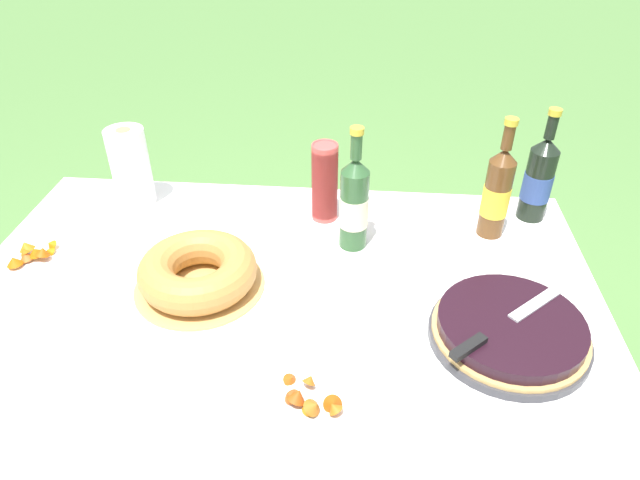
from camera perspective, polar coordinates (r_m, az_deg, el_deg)
The scene contains 13 objects.
ground_plane at distance 1.87m, azimuth -3.32°, elevation -21.52°, with size 16.00×16.00×0.00m, color #568442.
garden_table at distance 1.40m, azimuth -4.17°, elevation -7.65°, with size 1.52×1.02×0.67m.
tablecloth at distance 1.37m, azimuth -4.25°, elevation -6.11°, with size 1.53×1.03×0.10m.
berry_tart at distance 1.29m, azimuth 18.44°, elevation -8.57°, with size 0.34×0.34×0.06m.
serving_knife at distance 1.25m, azimuth 17.93°, elevation -8.00°, with size 0.29×0.27×0.01m.
bundt_cake at distance 1.38m, azimuth -12.11°, elevation -3.11°, with size 0.31×0.31×0.09m.
cup_stack at distance 1.57m, azimuth 0.47°, elevation 5.78°, with size 0.07×0.07×0.23m.
cider_bottle_green at distance 1.45m, azimuth 3.43°, elevation 3.68°, with size 0.07×0.07×0.33m.
cider_bottle_amber at distance 1.56m, azimuth 17.28°, elevation 4.56°, with size 0.07×0.07×0.33m.
juice_bottle_red at distance 1.68m, azimuth 21.01°, elevation 5.72°, with size 0.08×0.08×0.32m.
snack_plate_near at distance 1.12m, azimuth -1.17°, elevation -15.73°, with size 0.20×0.20×0.05m.
snack_plate_left at distance 1.61m, azimuth -26.34°, elevation -1.67°, with size 0.21×0.21×0.05m.
paper_towel_roll at distance 1.73m, azimuth -18.40°, elevation 6.91°, with size 0.11×0.11×0.23m.
Camera 1 is at (0.19, -1.01, 1.56)m, focal length 32.00 mm.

